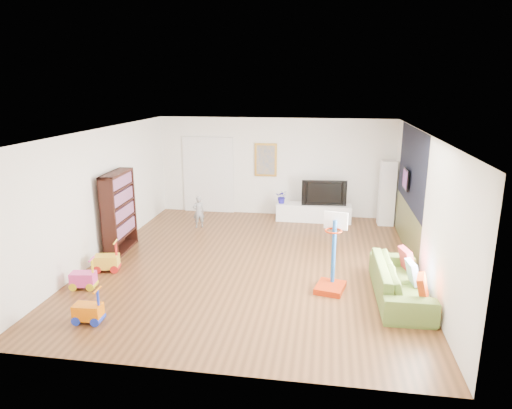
% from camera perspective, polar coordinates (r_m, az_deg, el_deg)
% --- Properties ---
extents(floor, '(6.50, 7.50, 0.00)m').
position_cam_1_polar(floor, '(9.51, -0.38, -7.33)').
color(floor, brown).
rests_on(floor, ground).
extents(ceiling, '(6.50, 7.50, 0.00)m').
position_cam_1_polar(ceiling, '(8.85, -0.41, 9.08)').
color(ceiling, white).
rests_on(ceiling, ground).
extents(wall_back, '(6.50, 0.00, 2.70)m').
position_cam_1_polar(wall_back, '(12.72, 2.36, 4.71)').
color(wall_back, white).
rests_on(wall_back, ground).
extents(wall_front, '(6.50, 0.00, 2.70)m').
position_cam_1_polar(wall_front, '(5.61, -6.71, -8.82)').
color(wall_front, white).
rests_on(wall_front, ground).
extents(wall_left, '(0.00, 7.50, 2.70)m').
position_cam_1_polar(wall_left, '(10.12, -18.87, 1.26)').
color(wall_left, silver).
rests_on(wall_left, ground).
extents(wall_right, '(0.00, 7.50, 2.70)m').
position_cam_1_polar(wall_right, '(9.15, 20.12, -0.24)').
color(wall_right, white).
rests_on(wall_right, ground).
extents(navy_accent, '(0.01, 3.20, 1.70)m').
position_cam_1_polar(navy_accent, '(10.39, 18.87, 4.42)').
color(navy_accent, black).
rests_on(navy_accent, wall_right).
extents(olive_wainscot, '(0.01, 3.20, 1.00)m').
position_cam_1_polar(olive_wainscot, '(10.70, 18.27, -2.70)').
color(olive_wainscot, brown).
rests_on(olive_wainscot, wall_right).
extents(doorway, '(1.45, 0.06, 2.10)m').
position_cam_1_polar(doorway, '(13.08, -5.98, 3.59)').
color(doorway, white).
rests_on(doorway, ground).
extents(painting_back, '(0.62, 0.06, 0.92)m').
position_cam_1_polar(painting_back, '(12.67, 1.22, 5.60)').
color(painting_back, gold).
rests_on(painting_back, wall_back).
extents(artwork_right, '(0.04, 0.56, 0.46)m').
position_cam_1_polar(artwork_right, '(10.63, 18.22, 3.04)').
color(artwork_right, '#7F3F8C').
rests_on(artwork_right, wall_right).
extents(media_console, '(1.99, 0.50, 0.46)m').
position_cam_1_polar(media_console, '(12.39, 7.21, -0.99)').
color(media_console, white).
rests_on(media_console, ground).
extents(tall_cabinet, '(0.40, 0.40, 1.69)m').
position_cam_1_polar(tall_cabinet, '(12.31, 16.05, 1.40)').
color(tall_cabinet, white).
rests_on(tall_cabinet, ground).
extents(bookshelf, '(0.39, 1.23, 1.77)m').
position_cam_1_polar(bookshelf, '(10.36, -16.77, -0.93)').
color(bookshelf, black).
rests_on(bookshelf, ground).
extents(sofa, '(0.88, 2.14, 0.62)m').
position_cam_1_polar(sofa, '(8.31, 17.62, -9.13)').
color(sofa, '#58722D').
rests_on(sofa, ground).
extents(basketball_hoop, '(0.60, 0.68, 1.42)m').
position_cam_1_polar(basketball_hoop, '(8.16, 9.45, -6.04)').
color(basketball_hoop, '#AA2606').
rests_on(basketball_hoop, ground).
extents(ride_on_yellow, '(0.52, 0.38, 0.62)m').
position_cam_1_polar(ride_on_yellow, '(9.48, -18.21, -6.17)').
color(ride_on_yellow, yellow).
rests_on(ride_on_yellow, ground).
extents(ride_on_orange, '(0.44, 0.28, 0.57)m').
position_cam_1_polar(ride_on_orange, '(7.64, -20.32, -11.78)').
color(ride_on_orange, orange).
rests_on(ride_on_orange, ground).
extents(ride_on_pink, '(0.46, 0.32, 0.58)m').
position_cam_1_polar(ride_on_pink, '(8.86, -20.85, -8.07)').
color(ride_on_pink, '#E33A94').
rests_on(ride_on_pink, ground).
extents(child, '(0.36, 0.32, 0.83)m').
position_cam_1_polar(child, '(11.76, -7.19, -0.92)').
color(child, gray).
rests_on(child, ground).
extents(tv, '(1.19, 0.25, 0.68)m').
position_cam_1_polar(tv, '(12.25, 8.48, 1.56)').
color(tv, black).
rests_on(tv, media_console).
extents(vase_plant, '(0.34, 0.30, 0.36)m').
position_cam_1_polar(vase_plant, '(12.30, 3.27, 0.98)').
color(vase_plant, '#1D169A').
rests_on(vase_plant, media_console).
extents(pillow_left, '(0.20, 0.41, 0.39)m').
position_cam_1_polar(pillow_left, '(7.73, 20.11, -9.76)').
color(pillow_left, '#B1330A').
rests_on(pillow_left, sofa).
extents(pillow_center, '(0.15, 0.40, 0.39)m').
position_cam_1_polar(pillow_center, '(8.28, 18.98, -8.01)').
color(pillow_center, white).
rests_on(pillow_center, sofa).
extents(pillow_right, '(0.21, 0.43, 0.42)m').
position_cam_1_polar(pillow_right, '(8.82, 18.30, -6.53)').
color(pillow_right, '#A82733').
rests_on(pillow_right, sofa).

